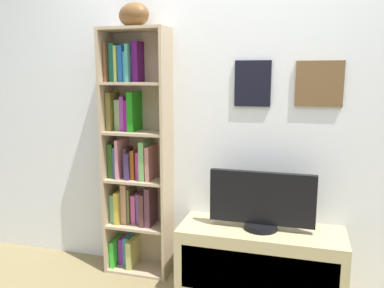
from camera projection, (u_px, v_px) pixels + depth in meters
name	position (u px, v px, depth m)	size (l,w,h in m)	color
back_wall	(220.00, 106.00, 2.80)	(4.80, 0.08, 2.54)	silver
bookshelf	(134.00, 157.00, 2.92)	(0.49, 0.24, 1.82)	tan
football	(134.00, 15.00, 2.71)	(0.26, 0.17, 0.17)	brown
tv_stand	(260.00, 262.00, 2.67)	(1.10, 0.41, 0.47)	tan
television	(262.00, 202.00, 2.59)	(0.70, 0.22, 0.39)	black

